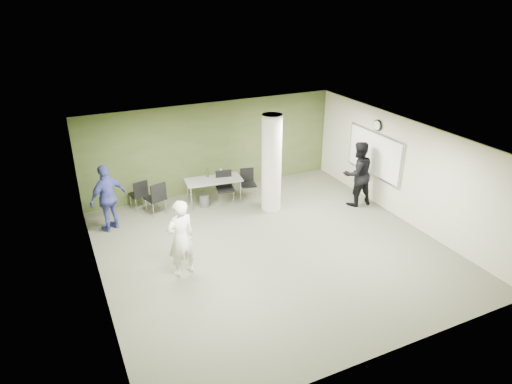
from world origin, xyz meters
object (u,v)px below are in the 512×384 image
folding_table (213,181)px  chair_back_left (140,193)px  woman_white (181,238)px  man_blue (108,198)px  man_black (358,174)px

folding_table → chair_back_left: bearing=171.8°
woman_white → chair_back_left: bearing=-100.6°
man_blue → woman_white: bearing=83.4°
folding_table → woman_white: 3.67m
man_black → man_blue: 6.96m
woman_white → man_blue: 3.03m
folding_table → woman_white: woman_white is taller
folding_table → chair_back_left: folding_table is taller
chair_back_left → man_blue: size_ratio=0.50×
folding_table → man_black: bearing=-19.8°
chair_back_left → man_blue: 1.34m
folding_table → man_blue: man_blue is taller
folding_table → woman_white: (-1.91, -3.13, 0.18)m
folding_table → man_black: (3.77, -1.83, 0.24)m
chair_back_left → woman_white: woman_white is taller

